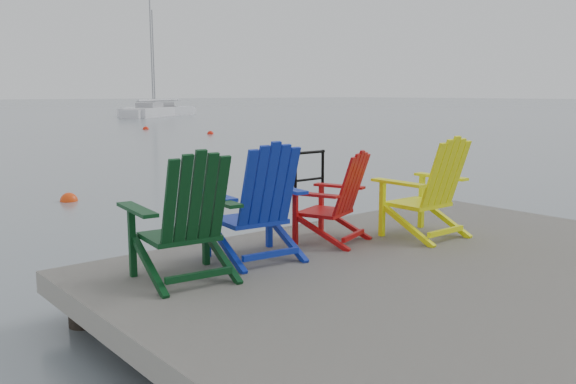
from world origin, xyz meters
TOP-DOWN VIEW (x-y plane):
  - ground at (0.00, 0.00)m, footprint 400.00×400.00m
  - dock at (0.00, 0.00)m, footprint 6.00×5.00m
  - handrail at (0.25, 2.45)m, footprint 0.48×0.04m
  - chair_green at (-2.08, 1.39)m, footprint 0.96×0.90m
  - chair_blue at (-1.22, 1.53)m, footprint 0.97×0.91m
  - chair_red at (-0.15, 1.58)m, footprint 0.93×0.89m
  - chair_yellow at (0.80, 1.08)m, footprint 0.88×0.82m
  - sailboat_mid at (20.57, 46.65)m, footprint 7.99×7.55m
  - sailboat_far at (22.27, 48.57)m, footprint 7.11×2.86m
  - buoy_a at (-0.49, 8.71)m, footprint 0.34×0.34m
  - buoy_c at (12.12, 23.54)m, footprint 0.33×0.33m
  - buoy_d at (11.40, 29.33)m, footprint 0.35×0.35m

SIDE VIEW (x-z plane):
  - ground at x=0.00m, z-range 0.00..0.00m
  - buoy_a at x=-0.49m, z-range -0.17..0.17m
  - buoy_c at x=12.12m, z-range -0.17..0.17m
  - buoy_d at x=11.40m, z-range -0.18..0.18m
  - dock at x=0.00m, z-range -0.35..1.05m
  - sailboat_mid at x=20.57m, z-range -5.65..6.36m
  - sailboat_far at x=22.27m, z-range -4.52..5.23m
  - chair_red at x=-0.15m, z-range 0.50..1.48m
  - handrail at x=0.25m, z-range 0.59..1.49m
  - chair_yellow at x=0.80m, z-range 0.50..1.61m
  - chair_green at x=-2.08m, z-range 0.50..1.62m
  - chair_blue at x=-1.22m, z-range 0.50..1.63m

